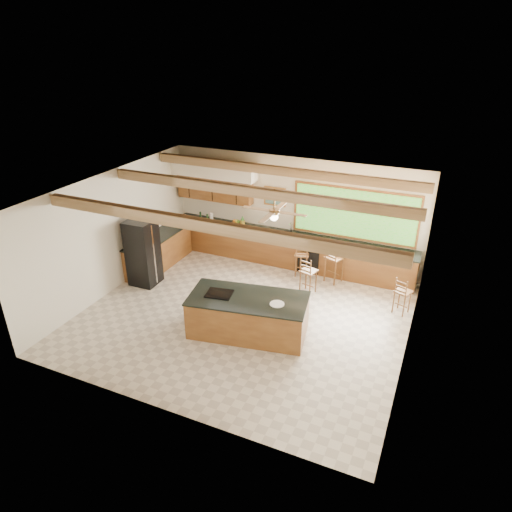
% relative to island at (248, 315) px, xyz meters
% --- Properties ---
extents(ground, '(7.20, 7.20, 0.00)m').
position_rel_island_xyz_m(ground, '(-0.35, 0.56, -0.44)').
color(ground, beige).
rests_on(ground, ground).
extents(room_shell, '(7.27, 6.54, 3.02)m').
position_rel_island_xyz_m(room_shell, '(-0.52, 1.21, 1.77)').
color(room_shell, silver).
rests_on(room_shell, ground).
extents(counter_run, '(7.12, 3.10, 1.24)m').
position_rel_island_xyz_m(counter_run, '(-1.17, 3.08, 0.02)').
color(counter_run, brown).
rests_on(counter_run, ground).
extents(island, '(2.69, 1.61, 0.90)m').
position_rel_island_xyz_m(island, '(0.00, 0.00, 0.00)').
color(island, brown).
rests_on(island, ground).
extents(refrigerator, '(0.70, 0.68, 1.75)m').
position_rel_island_xyz_m(refrigerator, '(-3.40, 0.96, 0.43)').
color(refrigerator, black).
rests_on(refrigerator, ground).
extents(bar_stool_a, '(0.44, 0.44, 1.02)m').
position_rel_island_xyz_m(bar_stool_a, '(0.20, 2.96, 0.16)').
color(bar_stool_a, brown).
rests_on(bar_stool_a, ground).
extents(bar_stool_b, '(0.54, 0.54, 1.15)m').
position_rel_island_xyz_m(bar_stool_b, '(1.09, 2.95, 0.24)').
color(bar_stool_b, brown).
rests_on(bar_stool_b, ground).
extents(bar_stool_c, '(0.44, 0.44, 1.03)m').
position_rel_island_xyz_m(bar_stool_c, '(0.66, 2.11, 0.17)').
color(bar_stool_c, brown).
rests_on(bar_stool_c, ground).
extents(bar_stool_d, '(0.43, 0.43, 0.94)m').
position_rel_island_xyz_m(bar_stool_d, '(2.95, 2.11, 0.12)').
color(bar_stool_d, brown).
rests_on(bar_stool_d, ground).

